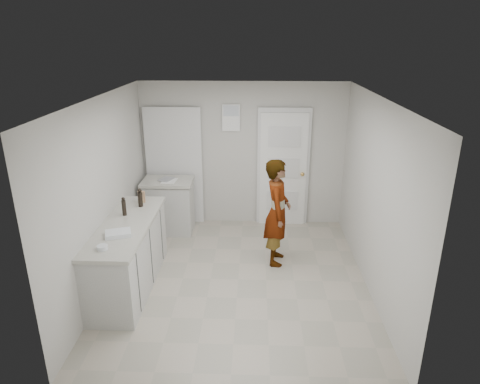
{
  "coord_description": "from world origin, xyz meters",
  "views": [
    {
      "loc": [
        0.22,
        -5.17,
        3.21
      ],
      "look_at": [
        0.01,
        0.4,
        1.16
      ],
      "focal_mm": 32.0,
      "sensor_mm": 36.0,
      "label": 1
    }
  ],
  "objects_px": {
    "spice_jar": "(141,200)",
    "egg_bowl": "(102,247)",
    "cake_mix_box": "(141,197)",
    "person": "(277,212)",
    "oil_cruet_b": "(124,207)",
    "oil_cruet_a": "(140,198)",
    "baking_dish": "(118,234)"
  },
  "relations": [
    {
      "from": "spice_jar",
      "to": "person",
      "type": "bearing_deg",
      "value": 1.02
    },
    {
      "from": "egg_bowl",
      "to": "oil_cruet_b",
      "type": "bearing_deg",
      "value": 91.84
    },
    {
      "from": "cake_mix_box",
      "to": "person",
      "type": "bearing_deg",
      "value": -5.43
    },
    {
      "from": "spice_jar",
      "to": "oil_cruet_b",
      "type": "distance_m",
      "value": 0.47
    },
    {
      "from": "oil_cruet_a",
      "to": "egg_bowl",
      "type": "bearing_deg",
      "value": -94.67
    },
    {
      "from": "person",
      "to": "oil_cruet_a",
      "type": "xyz_separation_m",
      "value": [
        -1.94,
        -0.16,
        0.26
      ]
    },
    {
      "from": "oil_cruet_b",
      "to": "baking_dish",
      "type": "bearing_deg",
      "value": -80.63
    },
    {
      "from": "person",
      "to": "spice_jar",
      "type": "relative_size",
      "value": 20.44
    },
    {
      "from": "cake_mix_box",
      "to": "baking_dish",
      "type": "height_order",
      "value": "cake_mix_box"
    },
    {
      "from": "spice_jar",
      "to": "egg_bowl",
      "type": "relative_size",
      "value": 0.63
    },
    {
      "from": "person",
      "to": "cake_mix_box",
      "type": "bearing_deg",
      "value": 94.76
    },
    {
      "from": "egg_bowl",
      "to": "person",
      "type": "bearing_deg",
      "value": 35.5
    },
    {
      "from": "person",
      "to": "oil_cruet_a",
      "type": "relative_size",
      "value": 5.89
    },
    {
      "from": "oil_cruet_b",
      "to": "person",
      "type": "bearing_deg",
      "value": 13.12
    },
    {
      "from": "spice_jar",
      "to": "baking_dish",
      "type": "height_order",
      "value": "spice_jar"
    },
    {
      "from": "oil_cruet_b",
      "to": "baking_dish",
      "type": "xyz_separation_m",
      "value": [
        0.1,
        -0.62,
        -0.1
      ]
    },
    {
      "from": "cake_mix_box",
      "to": "oil_cruet_b",
      "type": "bearing_deg",
      "value": -108.83
    },
    {
      "from": "spice_jar",
      "to": "oil_cruet_a",
      "type": "height_order",
      "value": "oil_cruet_a"
    },
    {
      "from": "oil_cruet_b",
      "to": "egg_bowl",
      "type": "height_order",
      "value": "oil_cruet_b"
    },
    {
      "from": "person",
      "to": "oil_cruet_b",
      "type": "xyz_separation_m",
      "value": [
        -2.08,
        -0.48,
        0.25
      ]
    },
    {
      "from": "cake_mix_box",
      "to": "spice_jar",
      "type": "height_order",
      "value": "cake_mix_box"
    },
    {
      "from": "oil_cruet_a",
      "to": "baking_dish",
      "type": "xyz_separation_m",
      "value": [
        -0.04,
        -0.94,
        -0.1
      ]
    },
    {
      "from": "oil_cruet_b",
      "to": "cake_mix_box",
      "type": "bearing_deg",
      "value": 76.84
    },
    {
      "from": "oil_cruet_b",
      "to": "baking_dish",
      "type": "height_order",
      "value": "oil_cruet_b"
    },
    {
      "from": "oil_cruet_a",
      "to": "oil_cruet_b",
      "type": "height_order",
      "value": "oil_cruet_a"
    },
    {
      "from": "spice_jar",
      "to": "cake_mix_box",
      "type": "bearing_deg",
      "value": 97.02
    },
    {
      "from": "person",
      "to": "egg_bowl",
      "type": "relative_size",
      "value": 12.92
    },
    {
      "from": "cake_mix_box",
      "to": "oil_cruet_a",
      "type": "bearing_deg",
      "value": -86.28
    },
    {
      "from": "oil_cruet_b",
      "to": "spice_jar",
      "type": "bearing_deg",
      "value": 75.71
    },
    {
      "from": "baking_dish",
      "to": "egg_bowl",
      "type": "distance_m",
      "value": 0.36
    },
    {
      "from": "person",
      "to": "egg_bowl",
      "type": "height_order",
      "value": "person"
    },
    {
      "from": "spice_jar",
      "to": "egg_bowl",
      "type": "xyz_separation_m",
      "value": [
        -0.08,
        -1.43,
        -0.02
      ]
    }
  ]
}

